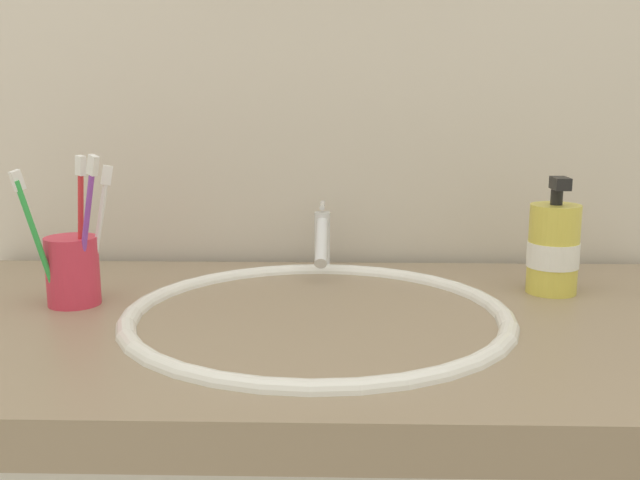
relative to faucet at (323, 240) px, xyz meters
The scene contains 9 objects.
tiled_wall_back 0.26m from the faucet, 91.25° to the left, with size 2.26×0.04×2.40m, color beige.
sink_basin 0.24m from the faucet, 90.00° to the right, with size 0.48×0.48×0.10m.
faucet is the anchor object (origin of this frame).
toothbrush_cup 0.36m from the faucet, 150.65° to the right, with size 0.07×0.07×0.09m, color #D8334C.
toothbrush_red 0.36m from the faucet, 147.43° to the right, with size 0.03×0.02×0.19m.
toothbrush_white 0.33m from the faucet, 148.49° to the right, with size 0.04×0.02×0.17m.
toothbrush_purple 0.36m from the faucet, 144.62° to the right, with size 0.05×0.04×0.19m.
toothbrush_green 0.41m from the faucet, 148.17° to the right, with size 0.04×0.05×0.17m.
soap_dispenser 0.33m from the faucet, 18.64° to the right, with size 0.07×0.07×0.16m.
Camera 1 is at (0.03, -0.85, 1.18)m, focal length 41.03 mm.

